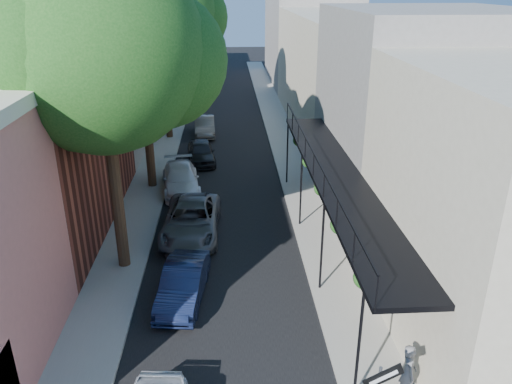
{
  "coord_description": "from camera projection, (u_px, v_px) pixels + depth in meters",
  "views": [
    {
      "loc": [
        0.21,
        -6.62,
        9.96
      ],
      "look_at": [
        1.21,
        10.37,
        2.8
      ],
      "focal_mm": 35.0,
      "sensor_mm": 36.0,
      "label": 1
    }
  ],
  "objects": [
    {
      "name": "parked_car_c",
      "position": [
        192.0,
        220.0,
        21.05
      ],
      "size": [
        2.5,
        5.1,
        1.39
      ],
      "primitive_type": "imported",
      "rotation": [
        0.0,
        0.0,
        -0.04
      ],
      "color": "#525459",
      "rests_on": "ground"
    },
    {
      "name": "pedestrian",
      "position": [
        408.0,
        372.0,
        12.51
      ],
      "size": [
        0.45,
        0.63,
        1.63
      ],
      "primitive_type": "imported",
      "rotation": [
        0.0,
        0.0,
        1.47
      ],
      "color": "slate",
      "rests_on": "sidewalk_right"
    },
    {
      "name": "sidewalk_left",
      "position": [
        171.0,
        126.0,
        37.31
      ],
      "size": [
        2.0,
        64.0,
        0.12
      ],
      "primitive_type": "cube",
      "color": "gray",
      "rests_on": "ground"
    },
    {
      "name": "sidewalk_right",
      "position": [
        277.0,
        124.0,
        37.74
      ],
      "size": [
        2.0,
        64.0,
        0.12
      ],
      "primitive_type": "cube",
      "color": "gray",
      "rests_on": "ground"
    },
    {
      "name": "buildings_right",
      "position": [
        348.0,
        66.0,
        35.85
      ],
      "size": [
        9.8,
        55.0,
        10.0
      ],
      "color": "#BFB69E",
      "rests_on": "ground"
    },
    {
      "name": "parked_car_f",
      "position": [
        205.0,
        126.0,
        35.05
      ],
      "size": [
        1.57,
        3.95,
        1.28
      ],
      "primitive_type": "imported",
      "rotation": [
        0.0,
        0.0,
        0.06
      ],
      "color": "#686058",
      "rests_on": "ground"
    },
    {
      "name": "oak_near",
      "position": [
        115.0,
        52.0,
        16.15
      ],
      "size": [
        7.48,
        6.8,
        11.42
      ],
      "color": "#372516",
      "rests_on": "ground"
    },
    {
      "name": "parked_car_e",
      "position": [
        201.0,
        152.0,
        29.73
      ],
      "size": [
        1.96,
        3.92,
        1.28
      ],
      "primitive_type": "imported",
      "rotation": [
        0.0,
        0.0,
        0.12
      ],
      "color": "black",
      "rests_on": "ground"
    },
    {
      "name": "oak_mid",
      "position": [
        150.0,
        49.0,
        23.8
      ],
      "size": [
        6.6,
        6.0,
        10.2
      ],
      "color": "#372516",
      "rests_on": "ground"
    },
    {
      "name": "parked_car_d",
      "position": [
        181.0,
        179.0,
        25.64
      ],
      "size": [
        2.37,
        4.63,
        1.28
      ],
      "primitive_type": "imported",
      "rotation": [
        0.0,
        0.0,
        0.13
      ],
      "color": "silver",
      "rests_on": "ground"
    },
    {
      "name": "oak_far",
      "position": [
        169.0,
        12.0,
        31.65
      ],
      "size": [
        7.7,
        7.0,
        11.9
      ],
      "color": "#372516",
      "rests_on": "ground"
    },
    {
      "name": "road_surface",
      "position": [
        225.0,
        126.0,
        37.55
      ],
      "size": [
        6.0,
        64.0,
        0.01
      ],
      "primitive_type": "cube",
      "color": "black",
      "rests_on": "ground"
    },
    {
      "name": "parked_car_b",
      "position": [
        183.0,
        283.0,
        16.76
      ],
      "size": [
        1.73,
        3.89,
        1.24
      ],
      "primitive_type": "imported",
      "rotation": [
        0.0,
        0.0,
        -0.11
      ],
      "color": "#111A37",
      "rests_on": "ground"
    },
    {
      "name": "buildings_left",
      "position": [
        87.0,
        62.0,
        33.99
      ],
      "size": [
        10.1,
        59.1,
        12.0
      ],
      "color": "#D3776C",
      "rests_on": "ground"
    }
  ]
}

